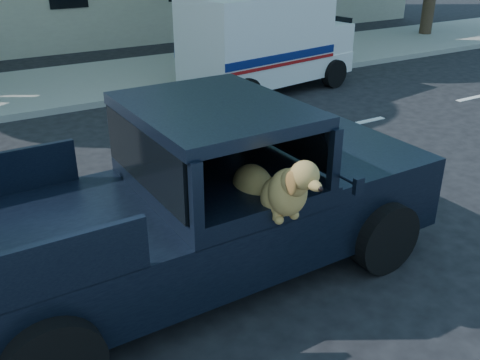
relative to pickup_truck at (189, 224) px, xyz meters
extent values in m
plane|color=black|center=(1.24, -0.33, -0.67)|extent=(120.00, 120.00, 0.00)
cube|color=gray|center=(1.24, 8.87, -0.60)|extent=(60.00, 4.00, 0.15)
cube|color=black|center=(0.09, 0.03, 0.00)|extent=(5.58, 2.22, 0.70)
cube|color=black|center=(2.06, 0.06, 0.44)|extent=(1.63, 2.16, 0.17)
cube|color=black|center=(0.36, 0.03, 1.25)|extent=(1.69, 2.07, 0.13)
cube|color=black|center=(1.22, 0.04, 0.87)|extent=(0.30, 1.84, 0.60)
cube|color=black|center=(0.58, -0.45, 0.20)|extent=(0.60, 0.60, 0.40)
cube|color=black|center=(1.23, -1.29, 0.69)|extent=(0.11, 0.06, 0.17)
cube|color=silver|center=(5.20, 6.27, -0.12)|extent=(4.45, 2.53, 0.50)
cube|color=silver|center=(4.81, 6.21, 0.88)|extent=(3.66, 2.41, 1.50)
cube|color=silver|center=(6.83, 6.53, 0.48)|extent=(1.18, 1.97, 0.70)
cube|color=#0B1854|center=(4.96, 5.26, 0.33)|extent=(3.36, 0.55, 0.18)
cube|color=#9E0F0F|center=(4.96, 5.26, 0.17)|extent=(3.36, 0.55, 0.07)
camera|label=1|loc=(-2.14, -4.70, 2.93)|focal=40.00mm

